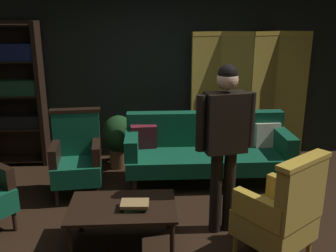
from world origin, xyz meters
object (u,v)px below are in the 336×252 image
Objects in this scene: armchair_wing_right at (77,156)px; standing_figure at (225,135)px; book_green_cloth at (135,207)px; coffee_table at (123,210)px; armchair_gilt_accent at (281,212)px; bookshelf at (11,91)px; potted_plant at (119,138)px; book_tan_leather at (135,204)px; folding_screen at (249,95)px; velvet_couch at (207,147)px.

standing_figure reaches higher than armchair_wing_right.
standing_figure is at bearing 18.04° from book_green_cloth.
armchair_gilt_accent is at bearing -13.03° from coffee_table.
bookshelf is 3.32m from standing_figure.
armchair_wing_right reaches higher than potted_plant.
coffee_table is 0.15m from book_green_cloth.
bookshelf is 4.02m from armchair_gilt_accent.
book_tan_leather is at bearing -51.48° from bookshelf.
folding_screen reaches higher than armchair_wing_right.
book_green_cloth is at bearing -81.90° from potted_plant.
velvet_couch is (2.70, -0.74, -0.64)m from bookshelf.
velvet_couch is at bearing -15.36° from bookshelf.
bookshelf is 2.87m from velvet_couch.
bookshelf is 2.05× the size of coffee_table.
armchair_gilt_accent is 0.86m from standing_figure.
book_tan_leather reaches higher than book_green_cloth.
armchair_wing_right is 4.05× the size of book_tan_leather.
coffee_table is (-1.76, -2.24, -0.61)m from folding_screen.
standing_figure is (-0.41, 0.54, 0.54)m from armchair_gilt_accent.
bookshelf reaches higher than coffee_table.
folding_screen is 2.88m from book_green_cloth.
book_green_cloth is at bearing -125.41° from folding_screen.
armchair_gilt_accent is 1.00× the size of armchair_wing_right.
armchair_wing_right is at bearing 121.68° from book_tan_leather.
book_green_cloth is at bearing 0.00° from book_tan_leather.
folding_screen is 9.31× the size of book_green_cloth.
book_green_cloth is 0.03m from book_tan_leather.
armchair_wing_right is 1.91m from standing_figure.
standing_figure is at bearing -56.42° from potted_plant.
book_green_cloth is at bearing -120.79° from velvet_couch.
folding_screen is at bearing 0.77° from bookshelf.
coffee_table is 1.97m from potted_plant.
potted_plant reaches higher than book_tan_leather.
folding_screen is 3.44m from bookshelf.
coffee_table is at bearing -85.07° from potted_plant.
potted_plant is at bearing 98.10° from book_tan_leather.
coffee_table is 0.17m from book_tan_leather.
armchair_wing_right is (-0.61, 1.12, 0.12)m from coffee_table.
coffee_table is at bearing -167.58° from standing_figure.
armchair_wing_right is 1.39m from book_green_cloth.
standing_figure is 8.34× the size of book_green_cloth.
folding_screen reaches higher than armchair_gilt_accent.
bookshelf is at bearing 128.52° from book_green_cloth.
coffee_table is at bearing 151.30° from book_tan_leather.
folding_screen is 2.63m from armchair_gilt_accent.
book_tan_leather is at bearing -81.90° from potted_plant.
velvet_couch is 2.04× the size of armchair_gilt_accent.
bookshelf is 2.69× the size of potted_plant.
velvet_couch reaches higher than potted_plant.
standing_figure reaches higher than armchair_gilt_accent.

